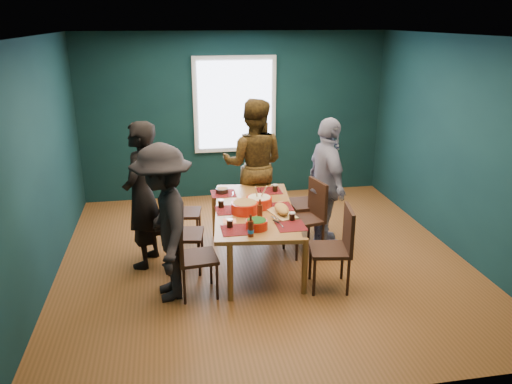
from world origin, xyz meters
TOP-DOWN VIEW (x-y plane):
  - room at (0.00, 0.27)m, footprint 5.01×5.01m
  - dining_table at (-0.12, -0.05)m, footprint 1.14×1.95m
  - chair_left_far at (-1.01, 0.67)m, footprint 0.46×0.46m
  - chair_left_mid at (-1.05, -0.08)m, footprint 0.48×0.48m
  - chair_left_near at (-0.95, -0.71)m, footprint 0.45×0.45m
  - chair_right_far at (0.81, 0.53)m, footprint 0.49×0.49m
  - chair_right_mid at (0.63, 0.11)m, footprint 0.51×0.51m
  - chair_right_near at (0.68, -0.83)m, footprint 0.50×0.50m
  - person_far_left at (-1.44, 0.14)m, footprint 0.61×0.75m
  - person_back at (0.07, 1.09)m, footprint 1.06×0.93m
  - person_right at (0.88, 0.24)m, footprint 0.48×1.04m
  - person_near_left at (-1.19, -0.68)m, footprint 0.75×1.16m
  - bowl_salad at (-0.25, -0.16)m, footprint 0.32×0.32m
  - bowl_dumpling at (-0.05, -0.00)m, footprint 0.31×0.31m
  - bowl_herbs at (-0.20, -0.65)m, footprint 0.24×0.24m
  - cutting_board at (0.16, -0.29)m, footprint 0.32×0.55m
  - small_bowl at (-0.44, 0.59)m, footprint 0.16×0.16m
  - beer_bottle_a at (-0.30, -0.84)m, footprint 0.07×0.07m
  - beer_bottle_b at (-0.11, -0.38)m, footprint 0.06×0.06m
  - cola_glass_a at (-0.48, -0.57)m, footprint 0.07×0.07m
  - cola_glass_b at (0.24, -0.49)m, footprint 0.07×0.07m
  - cola_glass_c at (0.26, 0.52)m, footprint 0.07×0.07m
  - cola_glass_d at (-0.51, 0.05)m, footprint 0.07×0.07m
  - napkin_a at (0.23, 0.05)m, footprint 0.17×0.17m
  - napkin_b at (-0.46, -0.39)m, footprint 0.16×0.16m
  - napkin_c at (0.19, -0.70)m, footprint 0.16×0.16m

SIDE VIEW (x-z plane):
  - chair_left_far at x=-1.01m, z-range 0.07..0.96m
  - chair_left_near at x=-0.95m, z-range 0.08..0.99m
  - chair_left_mid at x=-1.05m, z-range 0.08..1.01m
  - chair_right_mid at x=0.63m, z-range 0.08..1.03m
  - chair_right_near at x=0.68m, z-range 0.08..1.03m
  - chair_right_far at x=0.81m, z-range 0.09..1.12m
  - dining_table at x=-0.12m, z-range 0.29..0.99m
  - napkin_a at x=0.23m, z-range 0.71..0.71m
  - napkin_b at x=-0.46m, z-range 0.71..0.71m
  - napkin_c at x=0.19m, z-range 0.71..0.71m
  - small_bowl at x=-0.44m, z-range 0.71..0.78m
  - cola_glass_b at x=0.24m, z-range 0.71..0.81m
  - cola_glass_a at x=-0.48m, z-range 0.71..0.81m
  - cutting_board at x=0.16m, z-range 0.70..0.82m
  - cola_glass_c at x=0.26m, z-range 0.71..0.81m
  - bowl_herbs at x=-0.20m, z-range 0.71..0.81m
  - cola_glass_d at x=-0.51m, z-range 0.71..0.81m
  - bowl_dumpling at x=-0.05m, z-range 0.63..0.92m
  - bowl_salad at x=-0.25m, z-range 0.71..0.84m
  - beer_bottle_a at x=-0.30m, z-range 0.67..0.92m
  - beer_bottle_b at x=-0.11m, z-range 0.68..0.92m
  - person_near_left at x=-1.19m, z-range 0.00..1.70m
  - person_right at x=0.88m, z-range 0.00..1.73m
  - person_far_left at x=-1.44m, z-range 0.00..1.78m
  - person_back at x=0.07m, z-range 0.00..1.86m
  - room at x=0.00m, z-range 0.01..2.73m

